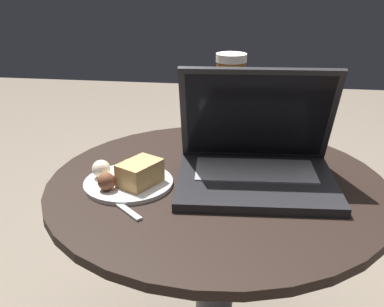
{
  "coord_description": "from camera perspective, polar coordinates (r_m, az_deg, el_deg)",
  "views": [
    {
      "loc": [
        0.07,
        -0.84,
        0.92
      ],
      "look_at": [
        -0.05,
        -0.03,
        0.59
      ],
      "focal_mm": 42.0,
      "sensor_mm": 36.0,
      "label": 1
    }
  ],
  "objects": [
    {
      "name": "laptop",
      "position": [
        0.92,
        8.15,
        -0.73
      ],
      "size": [
        0.33,
        0.26,
        0.24
      ],
      "color": "#232326",
      "rests_on": "table"
    },
    {
      "name": "beer_glass",
      "position": [
        1.1,
        4.84,
        6.8
      ],
      "size": [
        0.07,
        0.07,
        0.22
      ],
      "color": "brown",
      "rests_on": "table"
    },
    {
      "name": "snack_plate",
      "position": [
        0.91,
        -8.04,
        -3.04
      ],
      "size": [
        0.18,
        0.18,
        0.06
      ],
      "color": "white",
      "rests_on": "table"
    },
    {
      "name": "fork",
      "position": [
        0.87,
        -10.62,
        -5.41
      ],
      "size": [
        0.15,
        0.14,
        0.0
      ],
      "color": "silver",
      "rests_on": "table"
    },
    {
      "name": "table",
      "position": [
        1.01,
        3.0,
        -11.21
      ],
      "size": [
        0.7,
        0.7,
        0.52
      ],
      "color": "#515156",
      "rests_on": "ground_plane"
    }
  ]
}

